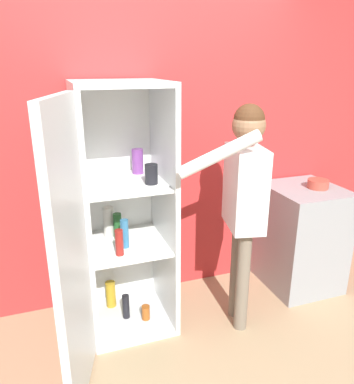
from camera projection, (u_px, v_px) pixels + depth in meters
The scene contains 6 objects.
ground_plane at pixel (181, 366), 2.50m from camera, with size 12.00×12.00×0.00m, color tan.
wall_back at pixel (140, 149), 2.96m from camera, with size 7.00×0.06×2.55m.
refrigerator at pixel (114, 219), 2.58m from camera, with size 0.84×1.24×1.81m.
person at pixel (244, 190), 2.60m from camera, with size 0.70×0.51×1.67m.
counter at pixel (301, 237), 3.32m from camera, with size 0.59×0.63×0.92m.
bowl at pixel (318, 184), 3.15m from camera, with size 0.17×0.17×0.07m.
Camera 1 is at (-0.68, -1.87, 1.91)m, focal length 35.00 mm.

